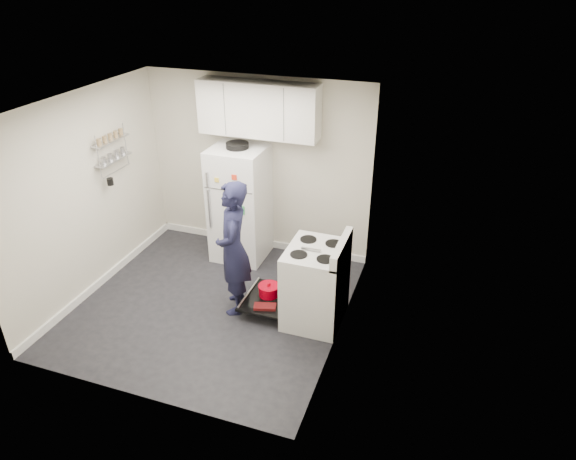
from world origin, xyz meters
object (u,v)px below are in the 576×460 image
at_px(electric_range, 314,285).
at_px(refrigerator, 240,203).
at_px(person, 233,249).
at_px(open_oven_door, 268,295).

height_order(electric_range, refrigerator, refrigerator).
xyz_separation_m(refrigerator, person, (0.44, -1.19, 0.02)).
distance_m(electric_range, person, 1.03).
relative_size(electric_range, open_oven_door, 1.52).
bearing_deg(person, electric_range, 74.22).
bearing_deg(electric_range, refrigerator, 141.92).
relative_size(electric_range, person, 0.66).
height_order(open_oven_door, refrigerator, refrigerator).
relative_size(open_oven_door, refrigerator, 0.43).
xyz_separation_m(electric_range, refrigerator, (-1.40, 1.10, 0.34)).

